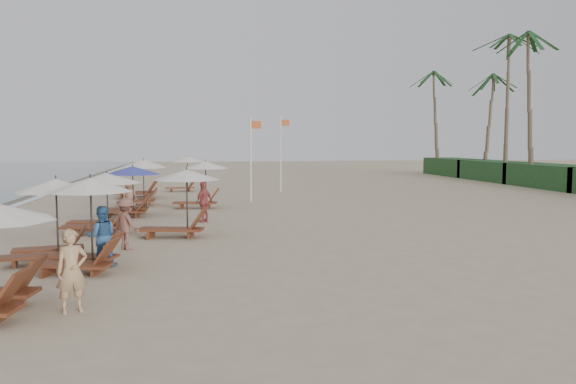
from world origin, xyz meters
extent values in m
plane|color=tan|center=(0.00, 0.00, 0.00)|extent=(160.00, 160.00, 0.00)
cube|color=#193D1C|center=(22.00, 22.00, 0.80)|extent=(3.20, 8.00, 1.60)
cube|color=#193D1C|center=(22.00, 29.50, 0.80)|extent=(3.20, 8.00, 1.60)
cube|color=#193D1C|center=(22.00, 37.00, 0.80)|extent=(3.20, 8.00, 1.60)
cylinder|color=brown|center=(21.10, 23.20, 5.30)|extent=(0.36, 0.36, 10.60)
cylinder|color=brown|center=(22.00, 28.40, 5.70)|extent=(0.36, 0.36, 11.40)
cylinder|color=brown|center=(22.90, 33.60, 4.50)|extent=(0.36, 0.36, 9.00)
cylinder|color=brown|center=(21.10, 38.80, 4.90)|extent=(0.36, 0.36, 9.80)
cylinder|color=black|center=(-4.91, 1.00, 1.10)|extent=(0.05, 0.05, 2.20)
cone|color=silver|center=(-4.91, 1.00, 2.10)|extent=(2.02, 2.02, 0.35)
cylinder|color=black|center=(-5.99, 2.24, 1.05)|extent=(0.05, 0.05, 2.11)
cone|color=silver|center=(-5.99, 2.24, 2.01)|extent=(2.11, 2.11, 0.35)
cylinder|color=black|center=(-5.42, 7.13, 0.99)|extent=(0.05, 0.05, 1.98)
cone|color=silver|center=(-5.42, 7.13, 1.88)|extent=(2.44, 2.44, 0.35)
cylinder|color=black|center=(-4.99, 11.43, 1.02)|extent=(0.05, 0.05, 2.05)
cone|color=#373FA4|center=(-4.99, 11.43, 1.95)|extent=(2.36, 2.36, 0.35)
cylinder|color=black|center=(-4.90, 15.49, 1.07)|extent=(0.05, 0.05, 2.15)
cone|color=silver|center=(-4.90, 15.49, 2.05)|extent=(2.32, 2.32, 0.35)
cylinder|color=black|center=(-5.26, 19.60, 1.05)|extent=(0.05, 0.05, 2.10)
cone|color=silver|center=(-5.26, 19.60, 2.00)|extent=(2.07, 2.07, 0.35)
cylinder|color=black|center=(-2.67, 5.91, 1.07)|extent=(0.05, 0.05, 2.15)
cone|color=silver|center=(-2.67, 5.91, 2.05)|extent=(2.24, 2.24, 0.35)
cylinder|color=black|center=(-1.88, 14.17, 1.07)|extent=(0.05, 0.05, 2.15)
cone|color=silver|center=(-1.88, 14.17, 2.05)|extent=(2.24, 2.24, 0.35)
cylinder|color=black|center=(-2.86, 23.65, 1.07)|extent=(0.05, 0.05, 2.15)
cone|color=silver|center=(-2.86, 23.65, 2.05)|extent=(2.24, 2.24, 0.35)
imported|color=tan|center=(-4.65, -2.62, 0.78)|extent=(0.67, 0.56, 1.55)
imported|color=#34649D|center=(-4.74, 1.35, 0.77)|extent=(0.82, 0.68, 1.54)
imported|color=brown|center=(-4.38, 3.59, 0.76)|extent=(1.09, 1.08, 1.51)
imported|color=#A94743|center=(-2.05, 9.05, 0.80)|extent=(0.90, 0.98, 1.60)
imported|color=tan|center=(-5.27, 12.53, 0.75)|extent=(0.86, 0.84, 1.50)
cylinder|color=silver|center=(0.51, 16.29, 2.22)|extent=(0.08, 0.08, 4.44)
cube|color=#B85022|center=(0.79, 16.29, 4.04)|extent=(0.55, 0.02, 0.40)
cylinder|color=silver|center=(2.98, 22.14, 2.38)|extent=(0.08, 0.08, 4.76)
cube|color=#B85022|center=(3.26, 22.14, 4.36)|extent=(0.55, 0.02, 0.40)
camera|label=1|loc=(-2.40, -13.41, 3.13)|focal=35.49mm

